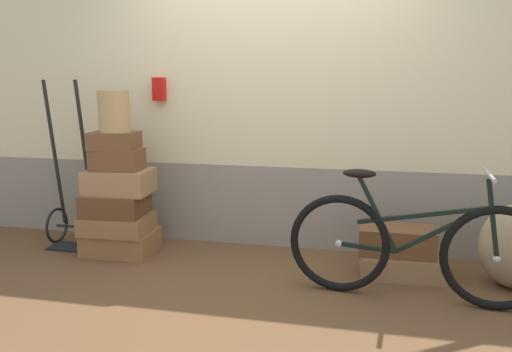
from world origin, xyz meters
The scene contains 13 objects.
ground centered at (0.00, 0.00, -0.03)m, with size 10.23×5.20×0.06m, color brown.
station_building centered at (0.01, 0.85, 1.45)m, with size 8.23×0.74×2.89m.
suitcase_0 centered at (-1.23, 0.30, 0.09)m, with size 0.57×0.43×0.19m, color olive.
suitcase_1 centered at (-1.24, 0.27, 0.26)m, with size 0.55×0.42×0.15m, color olive.
suitcase_2 centered at (-1.25, 0.27, 0.43)m, with size 0.49×0.41×0.18m, color brown.
suitcase_3 centered at (-1.21, 0.29, 0.62)m, with size 0.52×0.38×0.20m, color #9E754C.
suitcase_4 centered at (-1.22, 0.28, 0.80)m, with size 0.40×0.27×0.17m, color brown.
suitcase_5 centered at (-1.24, 0.29, 0.96)m, with size 0.37×0.29×0.14m, color brown.
suitcase_6 centered at (1.06, 0.30, 0.08)m, with size 0.60×0.39×0.17m, color #9E754C.
suitcase_7 centered at (1.02, 0.29, 0.27)m, with size 0.55×0.31×0.20m, color brown.
wicker_basket centered at (-1.23, 0.28, 1.20)m, with size 0.25×0.25×0.33m, color tan.
luggage_trolley centered at (-1.74, 0.40, 0.33)m, with size 0.38×0.38×1.45m.
bicycle centered at (1.10, -0.14, 0.36)m, with size 1.67×0.46×0.88m.
Camera 1 is at (0.79, -3.41, 1.42)m, focal length 35.06 mm.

